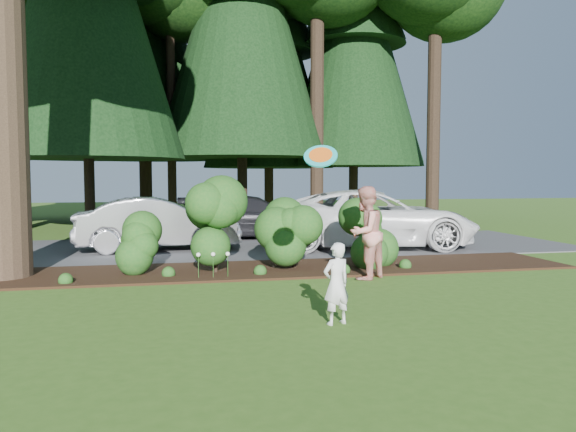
% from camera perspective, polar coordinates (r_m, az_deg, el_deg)
% --- Properties ---
extents(ground, '(80.00, 80.00, 0.00)m').
position_cam_1_polar(ground, '(9.42, -4.58, -8.96)').
color(ground, '#335618').
rests_on(ground, ground).
extents(mulch_bed, '(16.00, 2.50, 0.05)m').
position_cam_1_polar(mulch_bed, '(12.58, -6.53, -5.56)').
color(mulch_bed, black).
rests_on(mulch_bed, ground).
extents(driveway, '(22.00, 6.00, 0.03)m').
position_cam_1_polar(driveway, '(16.78, -7.95, -3.21)').
color(driveway, '#38383A').
rests_on(driveway, ground).
extents(shrub_row, '(6.53, 1.60, 1.61)m').
position_cam_1_polar(shrub_row, '(12.46, -2.99, -2.00)').
color(shrub_row, '#184A16').
rests_on(shrub_row, ground).
extents(lily_cluster, '(0.69, 0.09, 0.57)m').
position_cam_1_polar(lily_cluster, '(11.65, -7.62, -4.00)').
color(lily_cluster, '#184A16').
rests_on(lily_cluster, ground).
extents(tree_wall, '(25.66, 12.15, 17.09)m').
position_cam_1_polar(tree_wall, '(26.57, -9.07, 20.11)').
color(tree_wall, black).
rests_on(tree_wall, ground).
extents(car_silver_wagon, '(4.64, 1.84, 1.50)m').
position_cam_1_polar(car_silver_wagon, '(16.32, -13.05, -0.77)').
color(car_silver_wagon, '#ACACB1').
rests_on(car_silver_wagon, driveway).
extents(car_white_suv, '(6.46, 3.68, 1.70)m').
position_cam_1_polar(car_white_suv, '(16.66, 8.51, -0.28)').
color(car_white_suv, white).
rests_on(car_white_suv, driveway).
extents(car_dark_suv, '(5.03, 2.21, 1.44)m').
position_cam_1_polar(car_dark_suv, '(19.15, -3.73, -0.08)').
color(car_dark_suv, black).
rests_on(car_dark_suv, driveway).
extents(child, '(0.50, 0.40, 1.18)m').
position_cam_1_polar(child, '(8.08, 4.94, -6.85)').
color(child, silver).
rests_on(child, ground).
extents(adult, '(1.18, 1.15, 1.92)m').
position_cam_1_polar(adult, '(11.66, 7.83, -1.70)').
color(adult, red).
rests_on(adult, ground).
extents(frisbee, '(0.55, 0.39, 0.44)m').
position_cam_1_polar(frisbee, '(7.92, 3.33, 6.12)').
color(frisbee, teal).
rests_on(frisbee, ground).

